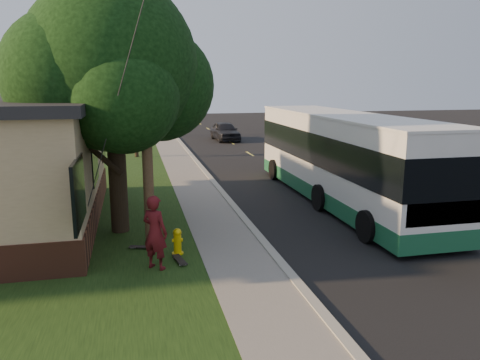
% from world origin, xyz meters
% --- Properties ---
extents(ground, '(120.00, 120.00, 0.00)m').
position_xyz_m(ground, '(0.00, 0.00, 0.00)').
color(ground, black).
rests_on(ground, ground).
extents(road, '(8.00, 80.00, 0.01)m').
position_xyz_m(road, '(4.00, 10.00, 0.01)').
color(road, black).
rests_on(road, ground).
extents(curb, '(0.25, 80.00, 0.12)m').
position_xyz_m(curb, '(0.00, 10.00, 0.06)').
color(curb, gray).
rests_on(curb, ground).
extents(sidewalk, '(2.00, 80.00, 0.08)m').
position_xyz_m(sidewalk, '(-1.00, 10.00, 0.04)').
color(sidewalk, slate).
rests_on(sidewalk, ground).
extents(grass_verge, '(5.00, 80.00, 0.07)m').
position_xyz_m(grass_verge, '(-4.50, 10.00, 0.04)').
color(grass_verge, black).
rests_on(grass_verge, ground).
extents(fire_hydrant, '(0.32, 0.32, 0.74)m').
position_xyz_m(fire_hydrant, '(-2.60, 0.00, 0.43)').
color(fire_hydrant, '#DCB90B').
rests_on(fire_hydrant, grass_verge).
extents(utility_pole, '(2.86, 3.21, 9.07)m').
position_xyz_m(utility_pole, '(-3.31, 0.99, 4.63)').
color(utility_pole, '#473321').
rests_on(utility_pole, ground).
extents(leafy_tree, '(6.30, 6.00, 7.80)m').
position_xyz_m(leafy_tree, '(-4.17, 2.65, 5.17)').
color(leafy_tree, black).
rests_on(leafy_tree, grass_verge).
extents(bare_tree_near, '(1.38, 1.21, 4.31)m').
position_xyz_m(bare_tree_near, '(-3.50, 18.00, 2.15)').
color(bare_tree_near, black).
rests_on(bare_tree_near, grass_verge).
extents(bare_tree_far, '(1.38, 1.21, 4.03)m').
position_xyz_m(bare_tree_far, '(-3.00, 30.00, 2.00)').
color(bare_tree_far, black).
rests_on(bare_tree_far, grass_verge).
extents(traffic_signal, '(0.18, 0.22, 5.50)m').
position_xyz_m(traffic_signal, '(0.50, 34.00, 3.16)').
color(traffic_signal, '#2D2D30').
rests_on(traffic_signal, ground).
extents(transit_bus, '(3.03, 13.15, 3.55)m').
position_xyz_m(transit_bus, '(4.47, 4.66, 1.89)').
color(transit_bus, silver).
rests_on(transit_bus, ground).
extents(skateboarder, '(0.84, 0.80, 1.93)m').
position_xyz_m(skateboarder, '(-3.24, -0.91, 1.04)').
color(skateboarder, '#511015').
rests_on(skateboarder, grass_verge).
extents(skateboard_main, '(0.36, 0.83, 0.08)m').
position_xyz_m(skateboard_main, '(-2.61, -0.61, 0.13)').
color(skateboard_main, black).
rests_on(skateboard_main, grass_verge).
extents(skateboard_spare, '(0.74, 0.38, 0.07)m').
position_xyz_m(skateboard_spare, '(-3.57, 0.65, 0.12)').
color(skateboard_spare, black).
rests_on(skateboard_spare, grass_verge).
extents(dumpster, '(1.48, 1.23, 1.20)m').
position_xyz_m(dumpster, '(-8.33, 5.86, 0.64)').
color(dumpster, black).
rests_on(dumpster, building_lot).
extents(distant_car, '(2.07, 4.64, 1.55)m').
position_xyz_m(distant_car, '(3.82, 25.77, 0.78)').
color(distant_car, black).
rests_on(distant_car, ground).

